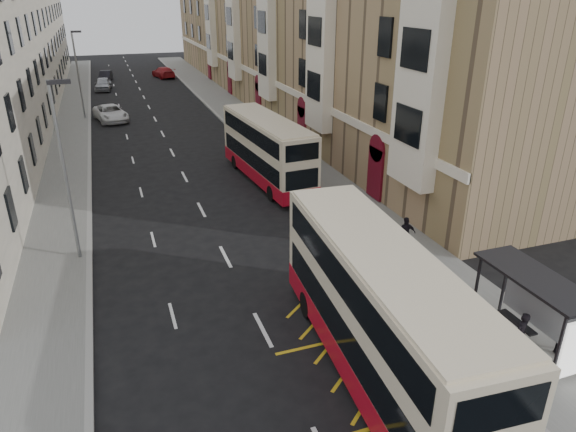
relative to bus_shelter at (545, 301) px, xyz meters
name	(u,v)px	position (x,y,z in m)	size (l,w,h in m)	color
ground	(302,405)	(-8.34, 0.39, -2.14)	(200.00, 200.00, 0.00)	black
pavement_right	(264,136)	(-0.34, 30.39, -2.06)	(4.00, 120.00, 0.15)	slate
pavement_left	(69,154)	(-15.84, 30.39, -2.06)	(3.00, 120.00, 0.15)	slate
kerb_right	(241,138)	(-2.34, 30.39, -2.06)	(0.25, 120.00, 0.15)	gray
kerb_left	(90,152)	(-14.34, 30.39, -2.06)	(0.25, 120.00, 0.15)	gray
road_markings	(150,109)	(-8.34, 45.39, -2.13)	(10.00, 110.00, 0.01)	silver
terrace_right	(281,30)	(6.54, 45.77, 5.38)	(10.75, 79.00, 15.25)	#9F805C
bus_shelter	(545,301)	(0.00, 0.00, 0.00)	(1.65, 4.25, 2.70)	black
guard_railing	(390,260)	(-2.09, 6.14, -1.28)	(0.06, 6.56, 1.01)	#B71F0A
street_lamp_near	(64,164)	(-14.69, 12.39, 2.50)	(0.93, 0.18, 8.00)	gray
street_lamp_far	(78,70)	(-14.69, 42.39, 2.50)	(0.93, 0.18, 8.00)	gray
double_decker_front	(379,313)	(-5.58, 1.00, 0.14)	(3.33, 11.38, 4.48)	beige
double_decker_rear	(267,150)	(-3.34, 19.73, -0.02)	(3.22, 10.58, 4.16)	beige
pedestrian_near	(521,334)	(-0.65, 0.07, -1.19)	(0.58, 0.38, 1.59)	black
pedestrian_mid	(570,332)	(0.90, -0.46, -1.16)	(0.81, 0.63, 1.66)	black
pedestrian_far	(406,234)	(-0.25, 7.96, -1.15)	(0.98, 0.41, 1.68)	black
white_van	(111,113)	(-12.35, 41.03, -1.39)	(2.47, 5.35, 1.49)	white
car_silver	(103,84)	(-12.69, 58.72, -1.35)	(1.85, 4.60, 1.57)	#9EA1A6
car_dark	(106,76)	(-12.17, 66.55, -1.47)	(1.42, 4.07, 1.34)	black
car_red	(163,72)	(-4.25, 66.71, -1.38)	(2.13, 5.24, 1.52)	#AB191E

